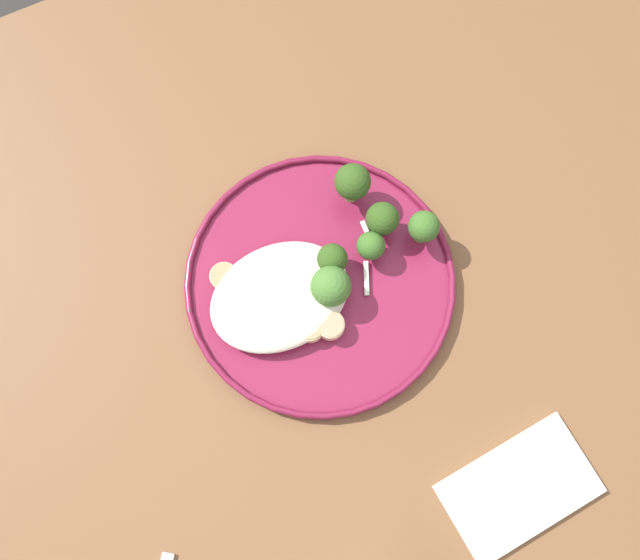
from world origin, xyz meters
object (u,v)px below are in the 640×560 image
Objects in this scene: folded_napkin at (519,488)px; dinner_plate at (320,283)px; seared_scallop_half_hidden at (309,325)px; broccoli_floret_split_head at (424,227)px; seared_scallop_left_edge at (281,292)px; seared_scallop_tilted_round at (254,333)px; seared_scallop_on_noodles at (229,315)px; broccoli_floret_rear_charred at (331,286)px; seared_scallop_tiny_bay at (331,326)px; broccoli_floret_near_rim at (352,183)px; broccoli_floret_right_tilted at (382,219)px; broccoli_floret_center_pile at (371,246)px; seared_scallop_center_golden at (224,277)px; broccoli_floret_front_edge at (332,259)px.

dinner_plate is at bearing 108.32° from folded_napkin.
seared_scallop_half_hidden is (-0.03, -0.04, 0.01)m from dinner_plate.
folded_napkin is (-0.03, -0.28, -0.04)m from broccoli_floret_split_head.
dinner_plate is 5.40× the size of broccoli_floret_split_head.
seared_scallop_left_edge reaches higher than seared_scallop_tilted_round.
seared_scallop_half_hidden is 0.08m from seared_scallop_on_noodles.
folded_napkin is (0.19, -0.28, -0.02)m from seared_scallop_on_noodles.
broccoli_floret_split_head reaches higher than broccoli_floret_rear_charred.
broccoli_floret_near_rim is at bearing 56.15° from seared_scallop_tiny_bay.
seared_scallop_half_hidden is 1.08× the size of seared_scallop_tiny_bay.
broccoli_floret_near_rim is at bearing 47.78° from seared_scallop_half_hidden.
broccoli_floret_right_tilted is (0.19, 0.02, 0.02)m from seared_scallop_on_noodles.
folded_napkin is at bearing -65.74° from seared_scallop_tiny_bay.
broccoli_floret_right_tilted is (0.08, 0.04, 0.00)m from broccoli_floret_rear_charred.
broccoli_floret_center_pile reaches higher than seared_scallop_tilted_round.
broccoli_floret_near_rim is at bearing 31.00° from seared_scallop_left_edge.
seared_scallop_center_golden is 0.55× the size of broccoli_floret_split_head.
broccoli_floret_split_head is at bearing -6.83° from broccoli_floret_center_pile.
broccoli_floret_front_edge reaches higher than seared_scallop_center_golden.
broccoli_floret_near_rim is (0.17, 0.07, 0.03)m from seared_scallop_on_noodles.
seared_scallop_half_hidden is 0.13m from broccoli_floret_right_tilted.
seared_scallop_on_noodles and seared_scallop_tiny_bay have the same top height.
broccoli_floret_right_tilted is at bearing 9.66° from seared_scallop_left_edge.
broccoli_floret_split_head is (0.05, -0.07, -0.00)m from broccoli_floret_near_rim.
seared_scallop_center_golden is at bearing 139.80° from seared_scallop_left_edge.
seared_scallop_on_noodles is (-0.10, 0.01, 0.01)m from dinner_plate.
seared_scallop_on_noodles is 0.47× the size of broccoli_floret_rear_charred.
broccoli_floret_front_edge is (0.02, 0.01, 0.03)m from dinner_plate.
broccoli_floret_split_head reaches higher than broccoli_floret_front_edge.
broccoli_floret_near_rim is at bearing 31.55° from seared_scallop_tilted_round.
seared_scallop_half_hidden is at bearing -32.02° from seared_scallop_on_noodles.
seared_scallop_half_hidden is 1.28× the size of seared_scallop_on_noodles.
broccoli_floret_split_head is 0.04m from broccoli_floret_right_tilted.
dinner_plate is 9.08× the size of seared_scallop_tilted_round.
seared_scallop_left_edge reaches higher than dinner_plate.
seared_scallop_tilted_round is 0.19m from broccoli_floret_near_rim.
broccoli_floret_right_tilted is (0.13, 0.02, 0.02)m from seared_scallop_left_edge.
seared_scallop_tilted_round is 0.07m from seared_scallop_center_golden.
dinner_plate is 6.79× the size of broccoli_floret_center_pile.
broccoli_floret_rear_charred is (0.09, 0.01, 0.02)m from seared_scallop_tilted_round.
broccoli_floret_rear_charred is at bearing -11.04° from seared_scallop_on_noodles.
broccoli_floret_rear_charred and broccoli_floret_right_tilted have the same top height.
seared_scallop_tiny_bay is at bearing -115.10° from broccoli_floret_rear_charred.
seared_scallop_tiny_bay reaches higher than seared_scallop_half_hidden.
folded_napkin is at bearing -83.99° from broccoli_floret_center_pile.
seared_scallop_center_golden is 1.02× the size of seared_scallop_tiny_bay.
broccoli_floret_right_tilted is (0.07, 0.02, 0.01)m from broccoli_floret_front_edge.
seared_scallop_tiny_bay is at bearing -59.77° from seared_scallop_left_edge.
broccoli_floret_rear_charred reaches higher than seared_scallop_half_hidden.
broccoli_floret_front_edge is 0.82× the size of broccoli_floret_split_head.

